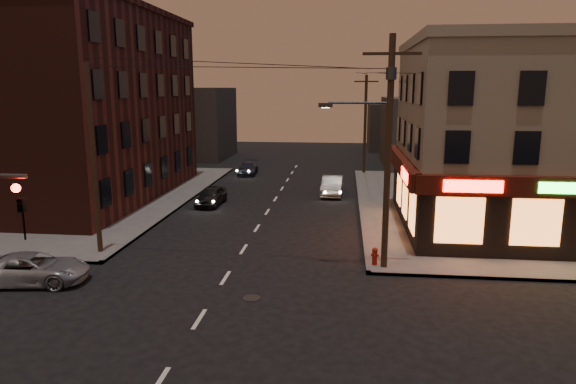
# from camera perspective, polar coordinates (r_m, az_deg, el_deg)

# --- Properties ---
(ground) EXTENTS (120.00, 120.00, 0.00)m
(ground) POSITION_cam_1_polar(r_m,az_deg,el_deg) (18.80, -9.83, -13.75)
(ground) COLOR black
(ground) RESTS_ON ground
(sidewalk_ne) EXTENTS (24.00, 28.00, 0.15)m
(sidewalk_ne) POSITION_cam_1_polar(r_m,az_deg,el_deg) (38.46, 26.01, -1.54)
(sidewalk_ne) COLOR #514F4C
(sidewalk_ne) RESTS_ON ground
(sidewalk_nw) EXTENTS (24.00, 28.00, 0.15)m
(sidewalk_nw) POSITION_cam_1_polar(r_m,az_deg,el_deg) (42.83, -26.22, -0.33)
(sidewalk_nw) COLOR #514F4C
(sidewalk_nw) RESTS_ON ground
(pizza_building) EXTENTS (15.85, 12.85, 10.50)m
(pizza_building) POSITION_cam_1_polar(r_m,az_deg,el_deg) (31.80, 26.64, 5.55)
(pizza_building) COLOR gray
(pizza_building) RESTS_ON sidewalk_ne
(brick_apartment) EXTENTS (12.00, 20.00, 13.00)m
(brick_apartment) POSITION_cam_1_polar(r_m,az_deg,el_deg) (40.32, -22.80, 8.73)
(brick_apartment) COLOR #401A14
(brick_apartment) RESTS_ON sidewalk_nw
(bg_building_ne_a) EXTENTS (10.00, 12.00, 7.00)m
(bg_building_ne_a) POSITION_cam_1_polar(r_m,az_deg,el_deg) (55.23, 15.83, 6.41)
(bg_building_ne_a) COLOR #3F3D3A
(bg_building_ne_a) RESTS_ON ground
(bg_building_nw) EXTENTS (9.00, 10.00, 8.00)m
(bg_building_nw) POSITION_cam_1_polar(r_m,az_deg,el_deg) (61.13, -10.87, 7.56)
(bg_building_nw) COLOR #3F3D3A
(bg_building_nw) RESTS_ON ground
(bg_building_ne_b) EXTENTS (8.00, 8.00, 6.00)m
(bg_building_ne_b) POSITION_cam_1_polar(r_m,az_deg,el_deg) (68.84, 12.27, 7.09)
(bg_building_ne_b) COLOR #3F3D3A
(bg_building_ne_b) RESTS_ON ground
(utility_pole_main) EXTENTS (4.20, 0.44, 10.00)m
(utility_pole_main) POSITION_cam_1_polar(r_m,az_deg,el_deg) (22.28, 10.82, 5.61)
(utility_pole_main) COLOR #382619
(utility_pole_main) RESTS_ON sidewalk_ne
(utility_pole_far) EXTENTS (0.26, 0.26, 9.00)m
(utility_pole_far) POSITION_cam_1_polar(r_m,az_deg,el_deg) (48.45, 8.57, 7.43)
(utility_pole_far) COLOR #382619
(utility_pole_far) RESTS_ON sidewalk_ne
(utility_pole_west) EXTENTS (0.24, 0.24, 9.00)m
(utility_pole_west) POSITION_cam_1_polar(r_m,az_deg,el_deg) (25.86, -20.79, 3.37)
(utility_pole_west) COLOR #382619
(utility_pole_west) RESTS_ON sidewalk_nw
(suv_cross) EXTENTS (4.75, 2.66, 1.26)m
(suv_cross) POSITION_cam_1_polar(r_m,az_deg,el_deg) (23.92, -26.55, -7.63)
(suv_cross) COLOR #92949A
(suv_cross) RESTS_ON ground
(sedan_near) EXTENTS (1.69, 3.87, 1.30)m
(sedan_near) POSITION_cam_1_polar(r_m,az_deg,el_deg) (35.88, -8.54, -0.41)
(sedan_near) COLOR black
(sedan_near) RESTS_ON ground
(sedan_mid) EXTENTS (1.68, 4.38, 1.42)m
(sedan_mid) POSITION_cam_1_polar(r_m,az_deg,el_deg) (38.89, 4.94, 0.69)
(sedan_mid) COLOR gray
(sedan_mid) RESTS_ON ground
(sedan_far) EXTENTS (1.86, 4.10, 1.16)m
(sedan_far) POSITION_cam_1_polar(r_m,az_deg,el_deg) (48.27, -4.47, 2.65)
(sedan_far) COLOR #181E30
(sedan_far) RESTS_ON ground
(fire_hydrant) EXTENTS (0.36, 0.36, 0.81)m
(fire_hydrant) POSITION_cam_1_polar(r_m,az_deg,el_deg) (23.53, 9.62, -6.95)
(fire_hydrant) COLOR maroon
(fire_hydrant) RESTS_ON sidewalk_ne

